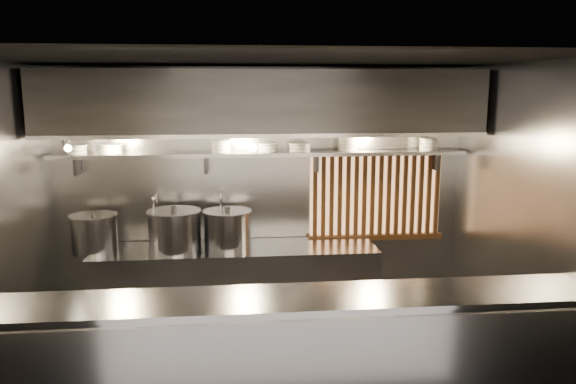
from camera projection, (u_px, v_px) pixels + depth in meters
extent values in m
plane|color=black|center=(272.00, 377.00, 5.06)|extent=(4.50, 4.50, 0.00)
plane|color=black|center=(270.00, 59.00, 4.55)|extent=(4.50, 4.50, 0.00)
plane|color=gray|center=(261.00, 195.00, 6.27)|extent=(4.50, 0.00, 4.50)
plane|color=gray|center=(521.00, 221.00, 5.03)|extent=(0.00, 3.00, 3.00)
cube|color=#A1A1A7|center=(281.00, 373.00, 4.03)|extent=(4.50, 0.50, 1.10)
cube|color=#A1A1A7|center=(281.00, 299.00, 3.93)|extent=(4.50, 0.56, 0.03)
cube|color=#A1A1A7|center=(236.00, 288.00, 6.05)|extent=(3.00, 0.70, 0.90)
cube|color=#A1A1A7|center=(262.00, 154.00, 6.01)|extent=(4.40, 0.34, 0.04)
cube|color=#2D2D30|center=(263.00, 103.00, 5.70)|extent=(4.40, 0.80, 0.65)
cube|color=#A1A1A7|center=(265.00, 136.00, 5.36)|extent=(4.40, 0.03, 0.04)
cube|color=#FFB872|center=(375.00, 194.00, 6.39)|extent=(1.50, 0.02, 0.92)
cube|color=brown|center=(378.00, 152.00, 6.25)|extent=(1.56, 0.06, 0.06)
cube|color=brown|center=(375.00, 237.00, 6.43)|extent=(1.56, 0.06, 0.06)
cube|color=brown|center=(315.00, 196.00, 6.27)|extent=(0.04, 0.04, 0.92)
cube|color=brown|center=(323.00, 196.00, 6.28)|extent=(0.04, 0.04, 0.92)
cube|color=brown|center=(332.00, 196.00, 6.29)|extent=(0.04, 0.04, 0.92)
cube|color=brown|center=(340.00, 196.00, 6.30)|extent=(0.04, 0.04, 0.92)
cube|color=brown|center=(348.00, 196.00, 6.31)|extent=(0.04, 0.04, 0.92)
cube|color=brown|center=(356.00, 196.00, 6.32)|extent=(0.04, 0.04, 0.92)
cube|color=brown|center=(364.00, 196.00, 6.33)|extent=(0.04, 0.04, 0.92)
cube|color=brown|center=(373.00, 195.00, 6.33)|extent=(0.04, 0.04, 0.92)
cube|color=brown|center=(381.00, 195.00, 6.34)|extent=(0.04, 0.04, 0.92)
cube|color=brown|center=(389.00, 195.00, 6.35)|extent=(0.04, 0.04, 0.92)
cube|color=brown|center=(397.00, 195.00, 6.36)|extent=(0.04, 0.04, 0.92)
cube|color=brown|center=(405.00, 195.00, 6.37)|extent=(0.04, 0.04, 0.92)
cube|color=brown|center=(413.00, 195.00, 6.38)|extent=(0.04, 0.04, 0.92)
cube|color=brown|center=(421.00, 194.00, 6.39)|extent=(0.04, 0.04, 0.92)
cube|color=brown|center=(429.00, 194.00, 6.40)|extent=(0.04, 0.04, 0.92)
cube|color=brown|center=(437.00, 194.00, 6.41)|extent=(0.04, 0.04, 0.92)
cylinder|color=silver|center=(157.00, 216.00, 6.15)|extent=(0.03, 0.03, 0.48)
sphere|color=silver|center=(156.00, 195.00, 6.10)|extent=(0.04, 0.04, 0.04)
cylinder|color=silver|center=(155.00, 197.00, 5.98)|extent=(0.03, 0.26, 0.03)
sphere|color=silver|center=(153.00, 199.00, 5.85)|extent=(0.04, 0.04, 0.04)
cylinder|color=silver|center=(153.00, 206.00, 5.86)|extent=(0.03, 0.03, 0.14)
cylinder|color=silver|center=(221.00, 215.00, 6.22)|extent=(0.03, 0.03, 0.48)
sphere|color=silver|center=(221.00, 194.00, 6.17)|extent=(0.04, 0.04, 0.04)
cylinder|color=silver|center=(221.00, 196.00, 6.05)|extent=(0.03, 0.26, 0.03)
sphere|color=silver|center=(220.00, 198.00, 5.92)|extent=(0.04, 0.04, 0.04)
cylinder|color=silver|center=(221.00, 205.00, 5.93)|extent=(0.03, 0.03, 0.14)
cone|color=#A1A1A7|center=(65.00, 142.00, 5.33)|extent=(0.25, 0.27, 0.20)
sphere|color=#FFE0B2|center=(68.00, 148.00, 5.32)|extent=(0.07, 0.07, 0.07)
cylinder|color=#2D2D30|center=(67.00, 133.00, 5.41)|extent=(0.02, 0.22, 0.02)
cylinder|color=#2D2D30|center=(253.00, 140.00, 5.85)|extent=(0.01, 0.01, 0.12)
sphere|color=#FFE0B2|center=(253.00, 148.00, 5.87)|extent=(0.09, 0.09, 0.09)
cylinder|color=#A1A1A7|center=(95.00, 235.00, 5.79)|extent=(0.56, 0.56, 0.36)
cylinder|color=#A1A1A7|center=(93.00, 216.00, 5.76)|extent=(0.60, 0.60, 0.03)
cylinder|color=#2D2D30|center=(93.00, 213.00, 5.75)|extent=(0.06, 0.06, 0.04)
cylinder|color=#A1A1A7|center=(175.00, 232.00, 5.85)|extent=(0.62, 0.62, 0.39)
cylinder|color=#A1A1A7|center=(174.00, 212.00, 5.81)|extent=(0.65, 0.65, 0.03)
cylinder|color=#2D2D30|center=(174.00, 209.00, 5.80)|extent=(0.06, 0.06, 0.04)
cylinder|color=#A1A1A7|center=(228.00, 230.00, 5.95)|extent=(0.62, 0.62, 0.37)
cylinder|color=#A1A1A7|center=(227.00, 212.00, 5.91)|extent=(0.65, 0.65, 0.03)
cylinder|color=#2D2D30|center=(227.00, 209.00, 5.91)|extent=(0.06, 0.06, 0.04)
cylinder|color=white|center=(77.00, 152.00, 5.81)|extent=(0.19, 0.19, 0.03)
cylinder|color=white|center=(77.00, 148.00, 5.80)|extent=(0.19, 0.19, 0.03)
cylinder|color=white|center=(77.00, 146.00, 5.80)|extent=(0.21, 0.21, 0.01)
cylinder|color=white|center=(112.00, 152.00, 5.85)|extent=(0.23, 0.23, 0.03)
cylinder|color=white|center=(111.00, 148.00, 5.84)|extent=(0.23, 0.23, 0.03)
cylinder|color=white|center=(111.00, 145.00, 5.83)|extent=(0.24, 0.24, 0.01)
cylinder|color=white|center=(221.00, 150.00, 5.96)|extent=(0.20, 0.20, 0.03)
cylinder|color=white|center=(221.00, 147.00, 5.95)|extent=(0.20, 0.20, 0.03)
cylinder|color=white|center=(221.00, 143.00, 5.95)|extent=(0.20, 0.20, 0.03)
cylinder|color=white|center=(221.00, 141.00, 5.94)|extent=(0.22, 0.22, 0.01)
cylinder|color=white|center=(268.00, 150.00, 6.01)|extent=(0.20, 0.20, 0.03)
cylinder|color=white|center=(268.00, 146.00, 6.00)|extent=(0.20, 0.20, 0.03)
cylinder|color=white|center=(268.00, 144.00, 6.00)|extent=(0.22, 0.22, 0.01)
cylinder|color=white|center=(300.00, 150.00, 6.04)|extent=(0.23, 0.23, 0.03)
cylinder|color=white|center=(300.00, 146.00, 6.04)|extent=(0.23, 0.23, 0.03)
cylinder|color=white|center=(300.00, 144.00, 6.03)|extent=(0.24, 0.24, 0.01)
cylinder|color=white|center=(348.00, 149.00, 6.10)|extent=(0.20, 0.20, 0.03)
cylinder|color=white|center=(348.00, 146.00, 6.09)|extent=(0.20, 0.20, 0.03)
cylinder|color=white|center=(348.00, 142.00, 6.08)|extent=(0.20, 0.20, 0.03)
cylinder|color=white|center=(348.00, 139.00, 6.08)|extent=(0.20, 0.20, 0.03)
cylinder|color=white|center=(348.00, 136.00, 6.07)|extent=(0.22, 0.22, 0.01)
cylinder|color=white|center=(428.00, 148.00, 6.19)|extent=(0.19, 0.19, 0.03)
cylinder|color=white|center=(428.00, 145.00, 6.18)|extent=(0.19, 0.19, 0.03)
cylinder|color=white|center=(429.00, 141.00, 6.17)|extent=(0.19, 0.19, 0.03)
cylinder|color=white|center=(429.00, 139.00, 6.17)|extent=(0.21, 0.21, 0.01)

